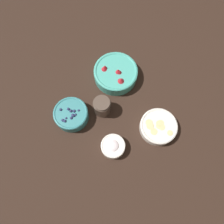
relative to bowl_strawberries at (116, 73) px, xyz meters
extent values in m
plane|color=black|center=(0.15, 0.21, -0.04)|extent=(4.00, 4.00, 0.00)
cylinder|color=#47AD9E|center=(0.00, 0.00, -0.01)|extent=(0.21, 0.21, 0.06)
torus|color=#47AD9E|center=(0.00, 0.00, 0.02)|extent=(0.21, 0.21, 0.01)
cylinder|color=red|center=(0.00, 0.00, 0.01)|extent=(0.17, 0.17, 0.02)
cone|color=red|center=(0.03, -0.04, 0.03)|extent=(0.04, 0.04, 0.02)
cone|color=red|center=(0.00, 0.01, 0.03)|extent=(0.03, 0.03, 0.03)
cone|color=red|center=(-0.01, 0.02, 0.03)|extent=(0.03, 0.03, 0.02)
cone|color=red|center=(0.03, -0.05, 0.03)|extent=(0.03, 0.03, 0.03)
cone|color=red|center=(0.02, 0.06, 0.03)|extent=(0.05, 0.05, 0.03)
cylinder|color=teal|center=(0.30, 0.01, -0.01)|extent=(0.16, 0.16, 0.06)
torus|color=teal|center=(0.30, 0.01, 0.02)|extent=(0.16, 0.16, 0.01)
cylinder|color=navy|center=(0.30, 0.01, 0.01)|extent=(0.12, 0.12, 0.02)
sphere|color=navy|center=(0.28, 0.02, 0.02)|extent=(0.01, 0.01, 0.01)
sphere|color=navy|center=(0.32, -0.03, 0.02)|extent=(0.01, 0.01, 0.01)
sphere|color=navy|center=(0.29, 0.01, 0.02)|extent=(0.01, 0.01, 0.01)
sphere|color=navy|center=(0.32, 0.02, 0.02)|extent=(0.01, 0.01, 0.01)
sphere|color=navy|center=(0.28, 0.03, 0.02)|extent=(0.01, 0.01, 0.01)
sphere|color=navy|center=(0.34, 0.01, 0.02)|extent=(0.01, 0.01, 0.01)
sphere|color=navy|center=(0.29, 0.03, 0.02)|extent=(0.01, 0.01, 0.01)
sphere|color=navy|center=(0.29, -0.01, 0.02)|extent=(0.01, 0.01, 0.01)
sphere|color=navy|center=(0.26, 0.03, 0.02)|extent=(0.01, 0.01, 0.01)
sphere|color=navy|center=(0.29, 0.03, 0.02)|extent=(0.02, 0.02, 0.02)
sphere|color=navy|center=(0.31, 0.03, 0.02)|extent=(0.01, 0.01, 0.01)
sphere|color=navy|center=(0.29, 0.03, 0.02)|extent=(0.01, 0.01, 0.01)
sphere|color=navy|center=(0.34, 0.02, 0.02)|extent=(0.01, 0.01, 0.01)
cylinder|color=white|center=(0.05, 0.33, -0.02)|extent=(0.17, 0.17, 0.04)
torus|color=white|center=(0.05, 0.33, 0.00)|extent=(0.17, 0.17, 0.01)
cylinder|color=beige|center=(0.05, 0.33, -0.01)|extent=(0.13, 0.13, 0.01)
cylinder|color=beige|center=(0.08, 0.33, 0.00)|extent=(0.03, 0.03, 0.00)
cylinder|color=beige|center=(0.05, 0.33, 0.00)|extent=(0.03, 0.03, 0.00)
cylinder|color=beige|center=(0.03, 0.32, 0.00)|extent=(0.03, 0.03, 0.00)
cylinder|color=beige|center=(0.04, 0.38, 0.00)|extent=(0.02, 0.02, 0.01)
cylinder|color=beige|center=(0.04, 0.32, 0.00)|extent=(0.03, 0.03, 0.01)
cylinder|color=beige|center=(0.08, 0.30, 0.00)|extent=(0.03, 0.03, 0.01)
cylinder|color=beige|center=(0.07, 0.29, 0.00)|extent=(0.03, 0.03, 0.00)
cylinder|color=beige|center=(0.04, 0.34, 0.00)|extent=(0.03, 0.03, 0.00)
cylinder|color=white|center=(0.26, 0.25, -0.02)|extent=(0.11, 0.11, 0.04)
torus|color=white|center=(0.26, 0.25, 0.00)|extent=(0.11, 0.11, 0.01)
cylinder|color=white|center=(0.26, 0.25, 0.00)|extent=(0.09, 0.09, 0.01)
ellipsoid|color=white|center=(0.26, 0.25, 0.00)|extent=(0.05, 0.05, 0.02)
cylinder|color=#4C3D33|center=(0.17, 0.08, 0.00)|extent=(0.08, 0.08, 0.08)
cylinder|color=#512D1E|center=(0.17, 0.08, 0.00)|extent=(0.07, 0.07, 0.06)
cylinder|color=#4C3D33|center=(0.17, 0.08, 0.05)|extent=(0.07, 0.07, 0.01)
camera|label=1|loc=(0.38, 0.37, 0.95)|focal=35.00mm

